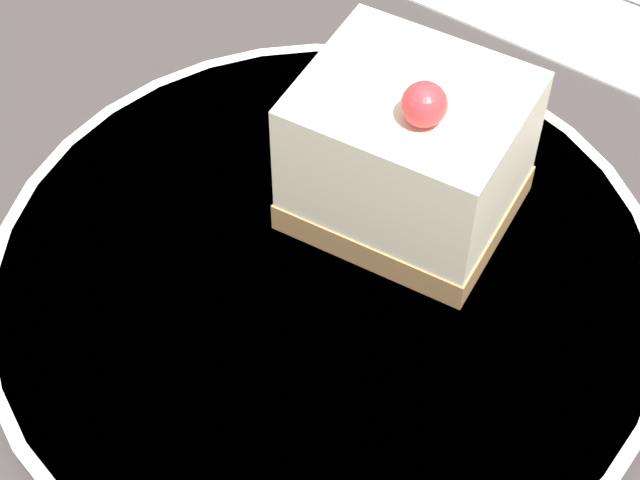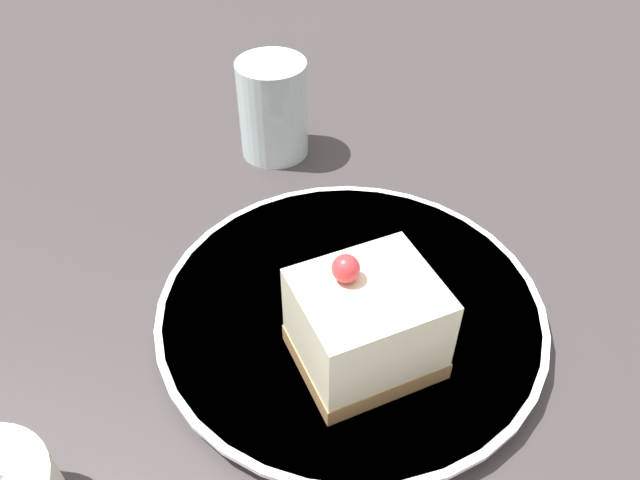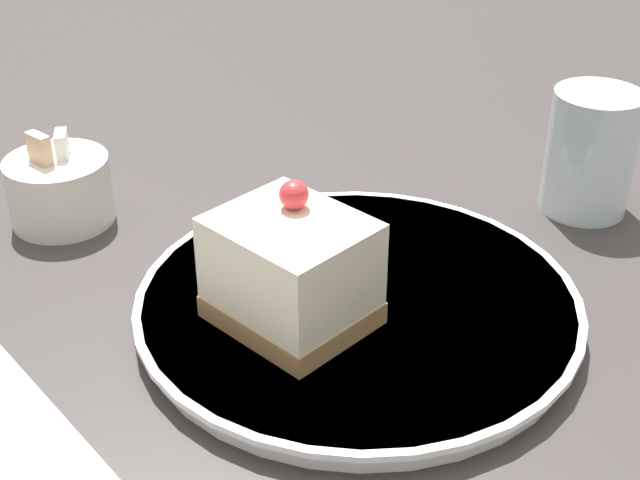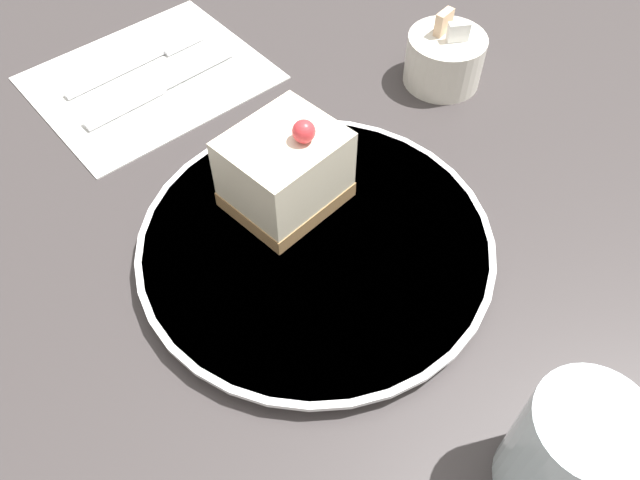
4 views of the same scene
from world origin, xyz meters
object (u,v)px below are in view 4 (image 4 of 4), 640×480
fork (148,57)px  drinking_glass (569,453)px  plate (316,244)px  knife (149,94)px  sugar_bowl (444,59)px  cake_slice (285,171)px

fork → drinking_glass: 0.53m
plate → fork: (-0.30, -0.02, -0.00)m
plate → knife: bearing=-171.1°
fork → drinking_glass: bearing=-5.3°
knife → sugar_bowl: bearing=53.3°
plate → sugar_bowl: bearing=117.7°
fork → cake_slice: bearing=-6.0°
cake_slice → sugar_bowl: 0.23m
cake_slice → knife: bearing=177.5°
plate → knife: 0.25m
drinking_glass → cake_slice: bearing=-174.7°
fork → sugar_bowl: sugar_bowl is taller
cake_slice → drinking_glass: 0.27m
plate → sugar_bowl: 0.25m
knife → drinking_glass: size_ratio=1.81×
knife → sugar_bowl: sugar_bowl is taller
sugar_bowl → drinking_glass: size_ratio=0.81×
drinking_glass → sugar_bowl: bearing=150.5°
knife → drinking_glass: 0.47m
knife → sugar_bowl: (0.13, 0.26, 0.02)m
knife → fork: bearing=148.0°
fork → sugar_bowl: (0.19, 0.23, 0.02)m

